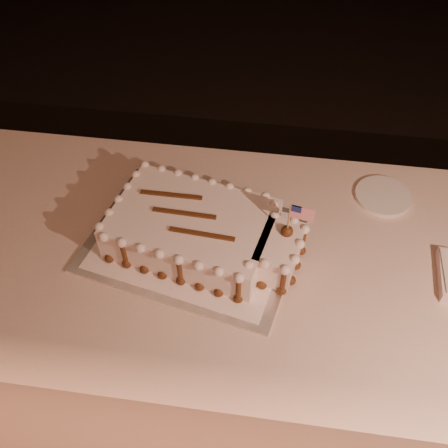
# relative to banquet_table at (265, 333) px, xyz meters

# --- Properties ---
(room_shell) EXTENTS (6.10, 8.10, 2.90)m
(room_shell) POSITION_rel_banquet_table_xyz_m (0.00, -0.60, 1.02)
(room_shell) COLOR black
(room_shell) RESTS_ON ground
(banquet_table) EXTENTS (2.40, 0.80, 0.75)m
(banquet_table) POSITION_rel_banquet_table_xyz_m (0.00, 0.00, 0.00)
(banquet_table) COLOR beige
(banquet_table) RESTS_ON ground
(cake_board) EXTENTS (0.59, 0.49, 0.01)m
(cake_board) POSITION_rel_banquet_table_xyz_m (-0.21, 0.02, 0.38)
(cake_board) COLOR silver
(cake_board) RESTS_ON banquet_table
(doily) EXTENTS (0.53, 0.44, 0.00)m
(doily) POSITION_rel_banquet_table_xyz_m (-0.21, 0.02, 0.38)
(doily) COLOR white
(doily) RESTS_ON cake_board
(sheet_cake) EXTENTS (0.51, 0.35, 0.20)m
(sheet_cake) POSITION_rel_banquet_table_xyz_m (-0.18, 0.02, 0.43)
(sheet_cake) COLOR white
(sheet_cake) RESTS_ON doily
(side_plate) EXTENTS (0.16, 0.16, 0.01)m
(side_plate) POSITION_rel_banquet_table_xyz_m (0.28, 0.26, 0.38)
(side_plate) COLOR silver
(side_plate) RESTS_ON banquet_table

